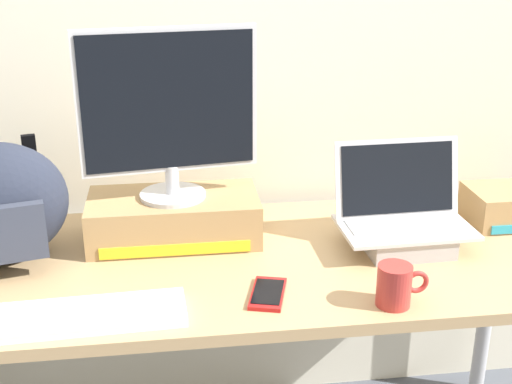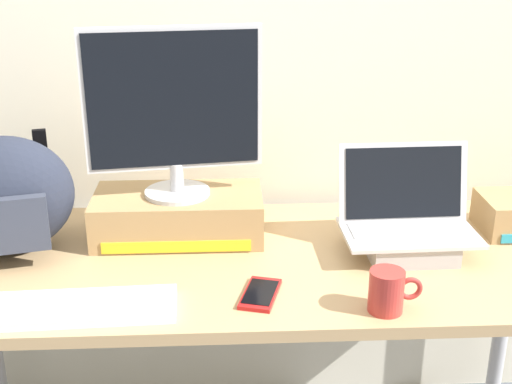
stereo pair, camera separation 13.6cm
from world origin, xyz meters
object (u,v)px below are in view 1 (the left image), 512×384
open_laptop (403,226)px  cell_phone (266,294)px  toner_box_yellow (174,218)px  coffee_mug (395,285)px  external_keyboard (88,315)px  desktop_monitor (169,112)px

open_laptop → cell_phone: 0.46m
toner_box_yellow → coffee_mug: toner_box_yellow is taller
open_laptop → cell_phone: open_laptop is taller
external_keyboard → toner_box_yellow: bearing=61.0°
open_laptop → external_keyboard: open_laptop is taller
coffee_mug → cell_phone: (-0.28, 0.08, -0.04)m
coffee_mug → cell_phone: size_ratio=0.74×
open_laptop → cell_phone: bearing=-153.1°
desktop_monitor → coffee_mug: (0.49, -0.43, -0.31)m
desktop_monitor → cell_phone: size_ratio=2.85×
toner_box_yellow → desktop_monitor: size_ratio=0.99×
open_laptop → coffee_mug: open_laptop is taller
open_laptop → cell_phone: (-0.40, -0.22, -0.05)m
open_laptop → desktop_monitor: bearing=166.5°
desktop_monitor → coffee_mug: bearing=-49.1°
toner_box_yellow → cell_phone: bearing=-59.7°
desktop_monitor → open_laptop: (0.61, -0.13, -0.30)m
desktop_monitor → open_laptop: size_ratio=1.31×
open_laptop → external_keyboard: size_ratio=0.82×
toner_box_yellow → coffee_mug: 0.65m
external_keyboard → desktop_monitor: bearing=60.9°
toner_box_yellow → external_keyboard: size_ratio=1.06×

